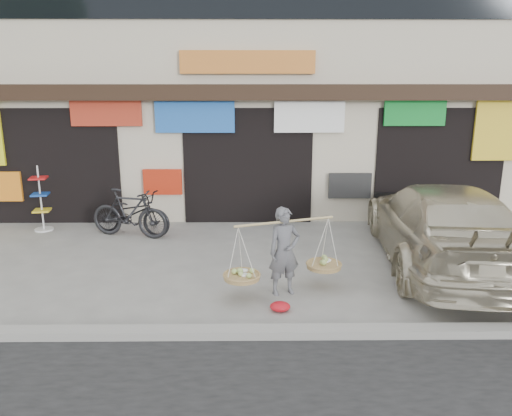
{
  "coord_description": "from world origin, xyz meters",
  "views": [
    {
      "loc": [
        0.06,
        -8.05,
        3.37
      ],
      "look_at": [
        0.16,
        0.9,
        1.02
      ],
      "focal_mm": 35.0,
      "sensor_mm": 36.0,
      "label": 1
    }
  ],
  "objects_px": {
    "display_rack": "(41,205)",
    "suv": "(441,225)",
    "bike_1": "(129,213)",
    "bike_0": "(131,213)",
    "street_vendor": "(284,255)"
  },
  "relations": [
    {
      "from": "display_rack",
      "to": "suv",
      "type": "bearing_deg",
      "value": -15.0
    },
    {
      "from": "bike_1",
      "to": "street_vendor",
      "type": "bearing_deg",
      "value": -117.33
    },
    {
      "from": "bike_0",
      "to": "bike_1",
      "type": "distance_m",
      "value": 0.19
    },
    {
      "from": "bike_1",
      "to": "suv",
      "type": "xyz_separation_m",
      "value": [
        6.12,
        -1.69,
        0.23
      ]
    },
    {
      "from": "street_vendor",
      "to": "bike_0",
      "type": "xyz_separation_m",
      "value": [
        -3.16,
        3.16,
        -0.16
      ]
    },
    {
      "from": "bike_0",
      "to": "suv",
      "type": "relative_size",
      "value": 0.34
    },
    {
      "from": "street_vendor",
      "to": "display_rack",
      "type": "bearing_deg",
      "value": 127.74
    },
    {
      "from": "suv",
      "to": "display_rack",
      "type": "bearing_deg",
      "value": -9.43
    },
    {
      "from": "bike_1",
      "to": "display_rack",
      "type": "relative_size",
      "value": 1.19
    },
    {
      "from": "suv",
      "to": "street_vendor",
      "type": "bearing_deg",
      "value": 29.03
    },
    {
      "from": "bike_1",
      "to": "suv",
      "type": "bearing_deg",
      "value": -89.43
    },
    {
      "from": "bike_1",
      "to": "suv",
      "type": "distance_m",
      "value": 6.35
    },
    {
      "from": "suv",
      "to": "display_rack",
      "type": "height_order",
      "value": "suv"
    },
    {
      "from": "bike_1",
      "to": "suv",
      "type": "height_order",
      "value": "suv"
    },
    {
      "from": "street_vendor",
      "to": "display_rack",
      "type": "relative_size",
      "value": 1.27
    }
  ]
}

